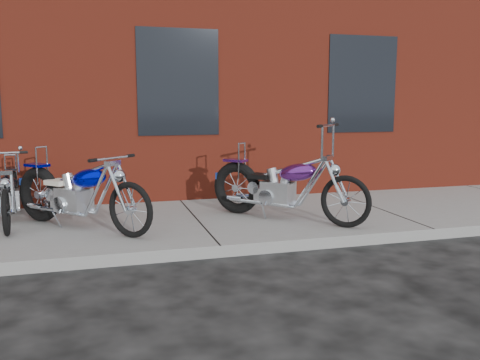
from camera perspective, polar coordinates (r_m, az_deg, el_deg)
name	(u,v)px	position (r m, az deg, el deg)	size (l,w,h in m)	color
ground	(221,258)	(6.19, -2.20, -8.72)	(120.00, 120.00, 0.00)	black
sidewalk	(197,224)	(7.59, -4.88, -4.91)	(22.00, 3.00, 0.15)	gray
building_brick	(147,19)	(13.99, -10.42, 17.32)	(22.00, 10.00, 8.00)	maroon
chopper_purple	(284,189)	(7.45, 4.93, -1.00)	(1.80, 1.94, 1.42)	black
chopper_blue	(79,196)	(7.23, -17.67, -1.72)	(1.80, 1.90, 1.09)	black
chopper_third	(10,196)	(7.96, -24.44, -1.68)	(0.52, 2.11, 1.07)	black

